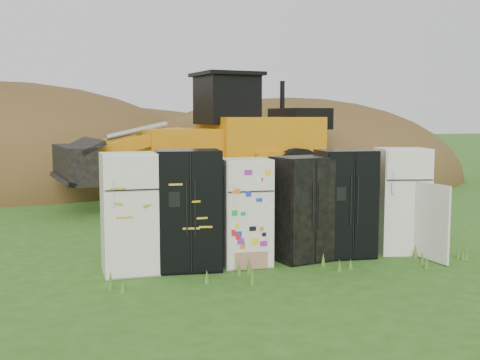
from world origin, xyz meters
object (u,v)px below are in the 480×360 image
Objects in this scene: fridge_dark_mid at (302,209)px; wheel_loader at (196,139)px; fridge_black_right at (345,203)px; fridge_open_door at (401,200)px; fridge_leftmost at (129,213)px; fridge_sticker at (245,212)px; fridge_black_side at (189,210)px.

fridge_dark_mid is 6.64m from wheel_loader.
fridge_open_door reaches higher than fridge_black_right.
wheel_loader reaches higher than fridge_open_door.
wheel_loader reaches higher than fridge_dark_mid.
fridge_leftmost is at bearing -173.61° from fridge_black_right.
fridge_sticker is 0.94× the size of fridge_open_door.
fridge_black_side is at bearing -111.59° from wheel_loader.
fridge_sticker is at bearing -103.69° from wheel_loader.
fridge_black_side is 1.08× the size of fridge_dark_mid.
fridge_black_right is at bearing -87.74° from wheel_loader.
fridge_black_right is 1.10m from fridge_open_door.
fridge_open_door reaches higher than fridge_sticker.
fridge_dark_mid is at bearing -169.42° from fridge_black_right.
fridge_black_side is at bearing 169.16° from fridge_dark_mid.
fridge_black_right is 6.66m from wheel_loader.
fridge_leftmost is 0.98× the size of fridge_black_side.
fridge_leftmost is 1.01× the size of fridge_black_right.
fridge_dark_mid is at bearing -164.72° from fridge_open_door.
fridge_open_door is 6.95m from wheel_loader.
fridge_open_door is 0.25× the size of wheel_loader.
fridge_leftmost is 0.25× the size of wheel_loader.
wheel_loader is at bearing 68.38° from fridge_leftmost.
fridge_black_side is 2.77m from fridge_black_right.
fridge_dark_mid is (2.86, -0.07, -0.06)m from fridge_leftmost.
fridge_leftmost is 1.00× the size of fridge_open_door.
fridge_sticker is 2.94m from fridge_open_door.
wheel_loader reaches higher than fridge_black_right.
fridge_black_right reaches higher than fridge_sticker.
fridge_dark_mid is at bearing -1.11° from fridge_leftmost.
fridge_sticker is 0.94× the size of fridge_black_right.
fridge_leftmost is 3.69m from fridge_black_right.
fridge_black_side is 1.02× the size of fridge_open_door.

